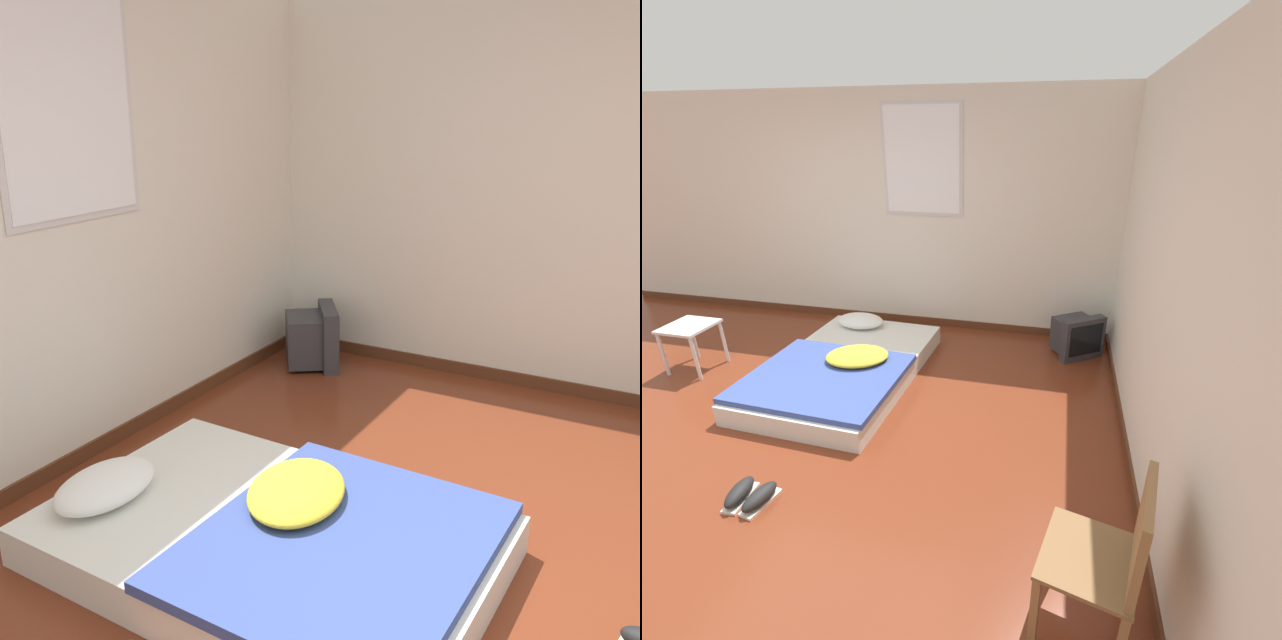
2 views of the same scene
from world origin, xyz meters
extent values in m
cube|color=#562D19|center=(0.00, 2.40, 0.04)|extent=(7.60, 0.02, 0.09)
cube|color=silver|center=(0.48, 2.40, 1.89)|extent=(0.88, 0.01, 1.14)
cube|color=white|center=(0.48, 2.40, 1.89)|extent=(0.81, 0.01, 1.07)
cube|color=silver|center=(2.63, 0.00, 1.30)|extent=(0.06, 7.21, 2.60)
cube|color=#562D19|center=(2.59, 0.00, 0.04)|extent=(0.02, 7.21, 0.09)
cube|color=silver|center=(0.10, 1.03, 0.09)|extent=(1.33, 1.96, 0.18)
ellipsoid|color=white|center=(-0.09, 1.77, 0.25)|extent=(0.53, 0.36, 0.14)
cube|color=#384C93|center=(0.09, 0.66, 0.21)|extent=(1.33, 1.16, 0.05)
ellipsoid|color=yellow|center=(0.26, 0.97, 0.27)|extent=(0.66, 0.56, 0.11)
cube|color=#333338|center=(2.19, 2.06, 0.21)|extent=(0.46, 0.43, 0.36)
cube|color=#333338|center=(2.30, 1.92, 0.22)|extent=(0.45, 0.36, 0.45)
cube|color=black|center=(2.33, 1.87, 0.24)|extent=(0.32, 0.22, 0.32)
camera|label=1|loc=(-2.11, -0.46, 1.95)|focal=40.00mm
camera|label=2|loc=(1.99, -2.19, 2.14)|focal=24.00mm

